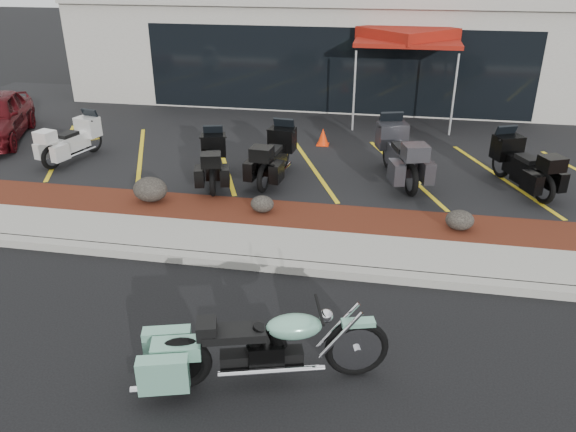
% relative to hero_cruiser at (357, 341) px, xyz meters
% --- Properties ---
extents(ground, '(90.00, 90.00, 0.00)m').
position_rel_hero_cruiser_xyz_m(ground, '(-1.58, 1.46, -0.53)').
color(ground, black).
rests_on(ground, ground).
extents(curb, '(24.00, 0.25, 0.15)m').
position_rel_hero_cruiser_xyz_m(curb, '(-1.58, 2.36, -0.46)').
color(curb, gray).
rests_on(curb, ground).
extents(sidewalk, '(24.00, 1.20, 0.15)m').
position_rel_hero_cruiser_xyz_m(sidewalk, '(-1.58, 3.06, -0.46)').
color(sidewalk, gray).
rests_on(sidewalk, ground).
extents(mulch_bed, '(24.00, 1.20, 0.16)m').
position_rel_hero_cruiser_xyz_m(mulch_bed, '(-1.58, 4.26, -0.45)').
color(mulch_bed, '#34160B').
rests_on(mulch_bed, ground).
extents(upper_lot, '(26.00, 9.60, 0.15)m').
position_rel_hero_cruiser_xyz_m(upper_lot, '(-1.58, 9.66, -0.46)').
color(upper_lot, black).
rests_on(upper_lot, ground).
extents(dealership_building, '(18.00, 8.16, 4.00)m').
position_rel_hero_cruiser_xyz_m(dealership_building, '(-1.58, 15.93, 1.47)').
color(dealership_building, '#A19B92').
rests_on(dealership_building, ground).
extents(boulder_left, '(0.71, 0.60, 0.51)m').
position_rel_hero_cruiser_xyz_m(boulder_left, '(-4.55, 4.37, -0.12)').
color(boulder_left, black).
rests_on(boulder_left, mulch_bed).
extents(boulder_mid, '(0.47, 0.39, 0.33)m').
position_rel_hero_cruiser_xyz_m(boulder_mid, '(-2.16, 4.26, -0.21)').
color(boulder_mid, black).
rests_on(boulder_mid, mulch_bed).
extents(boulder_right, '(0.52, 0.44, 0.37)m').
position_rel_hero_cruiser_xyz_m(boulder_right, '(1.61, 4.16, -0.19)').
color(boulder_right, black).
rests_on(boulder_right, mulch_bed).
extents(hero_cruiser, '(3.12, 1.57, 1.07)m').
position_rel_hero_cruiser_xyz_m(hero_cruiser, '(0.00, 0.00, 0.00)').
color(hero_cruiser, '#70AE93').
rests_on(hero_cruiser, ground).
extents(touring_white, '(1.20, 2.06, 1.13)m').
position_rel_hero_cruiser_xyz_m(touring_white, '(-7.26, 7.10, 0.18)').
color(touring_white, silver).
rests_on(touring_white, upper_lot).
extents(touring_black_front, '(1.23, 2.08, 1.13)m').
position_rel_hero_cruiser_xyz_m(touring_black_front, '(-3.75, 6.25, 0.18)').
color(touring_black_front, black).
rests_on(touring_black_front, upper_lot).
extents(touring_black_mid, '(1.02, 2.18, 1.22)m').
position_rel_hero_cruiser_xyz_m(touring_black_mid, '(-2.21, 6.79, 0.23)').
color(touring_black_mid, black).
rests_on(touring_black_mid, upper_lot).
extents(touring_grey, '(1.55, 2.51, 1.37)m').
position_rel_hero_cruiser_xyz_m(touring_grey, '(0.23, 7.27, 0.30)').
color(touring_grey, '#28282D').
rests_on(touring_grey, upper_lot).
extents(touring_black_rear, '(1.60, 2.25, 1.22)m').
position_rel_hero_cruiser_xyz_m(touring_black_rear, '(2.77, 7.12, 0.23)').
color(touring_black_rear, black).
rests_on(touring_black_rear, upper_lot).
extents(traffic_cone, '(0.37, 0.37, 0.45)m').
position_rel_hero_cruiser_xyz_m(traffic_cone, '(-1.52, 8.74, -0.16)').
color(traffic_cone, '#F03308').
rests_on(traffic_cone, upper_lot).
extents(popup_canopy, '(3.07, 3.07, 2.72)m').
position_rel_hero_cruiser_xyz_m(popup_canopy, '(0.52, 11.64, 2.09)').
color(popup_canopy, silver).
rests_on(popup_canopy, upper_lot).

